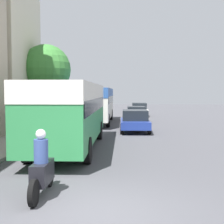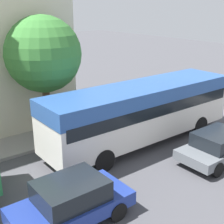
% 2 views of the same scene
% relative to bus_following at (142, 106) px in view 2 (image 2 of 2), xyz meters
% --- Properties ---
extents(bus_following, '(2.56, 10.32, 2.97)m').
position_rel_bus_following_xyz_m(bus_following, '(0.00, 0.00, 0.00)').
color(bus_following, silver).
rests_on(bus_following, ground_plane).
extents(car_crossing, '(1.88, 3.85, 1.36)m').
position_rel_bus_following_xyz_m(car_crossing, '(3.48, 1.38, -1.22)').
color(car_crossing, slate).
rests_on(car_crossing, ground_plane).
extents(car_far_curb, '(1.94, 3.85, 1.46)m').
position_rel_bus_following_xyz_m(car_far_curb, '(3.07, -5.88, -1.17)').
color(car_far_curb, navy).
rests_on(car_far_curb, ground_plane).
extents(pedestrian_near_curb, '(0.36, 0.36, 1.79)m').
position_rel_bus_following_xyz_m(pedestrian_near_curb, '(-3.80, 6.55, -0.86)').
color(pedestrian_near_curb, '#232838').
rests_on(pedestrian_near_curb, sidewalk).
extents(street_tree, '(3.71, 3.71, 6.06)m').
position_rel_bus_following_xyz_m(street_tree, '(-3.50, -3.34, 2.39)').
color(street_tree, brown).
rests_on(street_tree, sidewalk).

